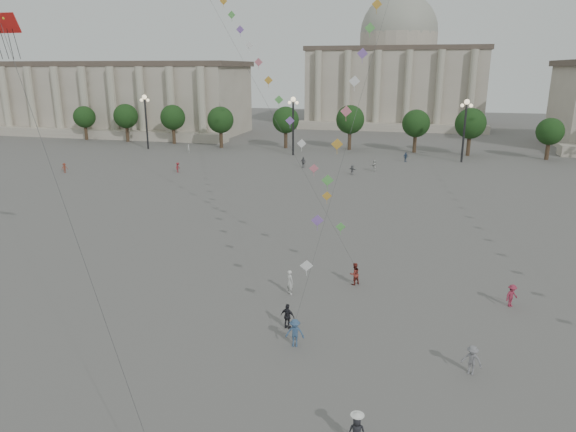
# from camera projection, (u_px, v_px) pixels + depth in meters

# --- Properties ---
(ground) EXTENTS (360.00, 360.00, 0.00)m
(ground) POSITION_uv_depth(u_px,v_px,m) (250.00, 376.00, 27.13)
(ground) COLOR #504E4C
(ground) RESTS_ON ground
(hall_west) EXTENTS (84.00, 26.22, 17.20)m
(hall_west) POSITION_uv_depth(u_px,v_px,m) (87.00, 98.00, 130.12)
(hall_west) COLOR #A39888
(hall_west) RESTS_ON ground
(hall_central) EXTENTS (48.30, 34.30, 35.50)m
(hall_central) POSITION_uv_depth(u_px,v_px,m) (396.00, 73.00, 143.36)
(hall_central) COLOR #A39888
(hall_central) RESTS_ON ground
(tree_row) EXTENTS (137.12, 5.12, 8.00)m
(tree_row) POSITION_uv_depth(u_px,v_px,m) (379.00, 124.00, 98.18)
(tree_row) COLOR #37241B
(tree_row) RESTS_ON ground
(lamp_post_far_west) EXTENTS (2.00, 0.90, 10.65)m
(lamp_post_far_west) POSITION_uv_depth(u_px,v_px,m) (146.00, 112.00, 100.99)
(lamp_post_far_west) COLOR #262628
(lamp_post_far_west) RESTS_ON ground
(lamp_post_mid_west) EXTENTS (2.00, 0.90, 10.65)m
(lamp_post_mid_west) POSITION_uv_depth(u_px,v_px,m) (293.00, 115.00, 93.79)
(lamp_post_mid_west) COLOR #262628
(lamp_post_mid_west) RESTS_ON ground
(lamp_post_mid_east) EXTENTS (2.00, 0.90, 10.65)m
(lamp_post_mid_east) POSITION_uv_depth(u_px,v_px,m) (465.00, 119.00, 86.59)
(lamp_post_mid_east) COLOR #262628
(lamp_post_mid_east) RESTS_ON ground
(person_crowd_0) EXTENTS (1.02, 0.91, 1.67)m
(person_crowd_0) POSITION_uv_depth(u_px,v_px,m) (406.00, 157.00, 88.80)
(person_crowd_0) COLOR navy
(person_crowd_0) RESTS_ON ground
(person_crowd_2) EXTENTS (1.05, 1.12, 1.52)m
(person_crowd_2) POSITION_uv_depth(u_px,v_px,m) (65.00, 168.00, 79.43)
(person_crowd_2) COLOR maroon
(person_crowd_2) RESTS_ON ground
(person_crowd_4) EXTENTS (1.08, 1.73, 1.78)m
(person_crowd_4) POSITION_uv_depth(u_px,v_px,m) (374.00, 165.00, 80.82)
(person_crowd_4) COLOR beige
(person_crowd_4) RESTS_ON ground
(person_crowd_6) EXTENTS (1.20, 0.90, 1.66)m
(person_crowd_6) POSITION_uv_depth(u_px,v_px,m) (472.00, 360.00, 27.09)
(person_crowd_6) COLOR slate
(person_crowd_6) RESTS_ON ground
(person_crowd_8) EXTENTS (1.16, 1.13, 1.60)m
(person_crowd_8) POSITION_uv_depth(u_px,v_px,m) (512.00, 296.00, 34.83)
(person_crowd_8) COLOR maroon
(person_crowd_8) RESTS_ON ground
(person_crowd_10) EXTENTS (0.63, 0.67, 1.54)m
(person_crowd_10) POSITION_uv_depth(u_px,v_px,m) (189.00, 148.00, 98.61)
(person_crowd_10) COLOR beige
(person_crowd_10) RESTS_ON ground
(person_crowd_12) EXTENTS (1.39, 1.12, 1.48)m
(person_crowd_12) POSITION_uv_depth(u_px,v_px,m) (352.00, 170.00, 78.17)
(person_crowd_12) COLOR slate
(person_crowd_12) RESTS_ON ground
(person_crowd_13) EXTENTS (0.78, 0.77, 1.81)m
(person_crowd_13) POSITION_uv_depth(u_px,v_px,m) (290.00, 282.00, 36.77)
(person_crowd_13) COLOR beige
(person_crowd_13) RESTS_ON ground
(person_crowd_16) EXTENTS (1.09, 0.73, 1.73)m
(person_crowd_16) POSITION_uv_depth(u_px,v_px,m) (303.00, 162.00, 83.63)
(person_crowd_16) COLOR #5B5B5F
(person_crowd_16) RESTS_ON ground
(person_crowd_17) EXTENTS (0.61, 1.02, 1.55)m
(person_crowd_17) POSITION_uv_depth(u_px,v_px,m) (178.00, 167.00, 79.79)
(person_crowd_17) COLOR maroon
(person_crowd_17) RESTS_ON ground
(tourist_4) EXTENTS (1.03, 0.63, 1.64)m
(tourist_4) POSITION_uv_depth(u_px,v_px,m) (288.00, 316.00, 31.88)
(tourist_4) COLOR black
(tourist_4) RESTS_ON ground
(kite_flyer_0) EXTENTS (1.04, 1.04, 1.70)m
(kite_flyer_0) POSITION_uv_depth(u_px,v_px,m) (354.00, 274.00, 38.38)
(kite_flyer_0) COLOR maroon
(kite_flyer_0) RESTS_ON ground
(kite_flyer_1) EXTENTS (1.19, 0.78, 1.71)m
(kite_flyer_1) POSITION_uv_depth(u_px,v_px,m) (295.00, 333.00, 29.81)
(kite_flyer_1) COLOR #334E73
(kite_flyer_1) RESTS_ON ground
(hat_person) EXTENTS (0.79, 0.60, 1.69)m
(hat_person) POSITION_uv_depth(u_px,v_px,m) (357.00, 430.00, 21.88)
(hat_person) COLOR black
(hat_person) RESTS_ON ground
(dragon_kite) EXTENTS (8.76, 6.53, 25.69)m
(dragon_kite) POSITION_uv_depth(u_px,v_px,m) (4.00, 40.00, 28.01)
(dragon_kite) COLOR red
(dragon_kite) RESTS_ON ground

